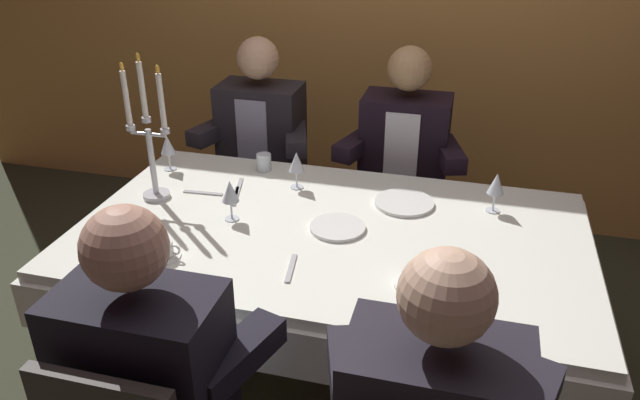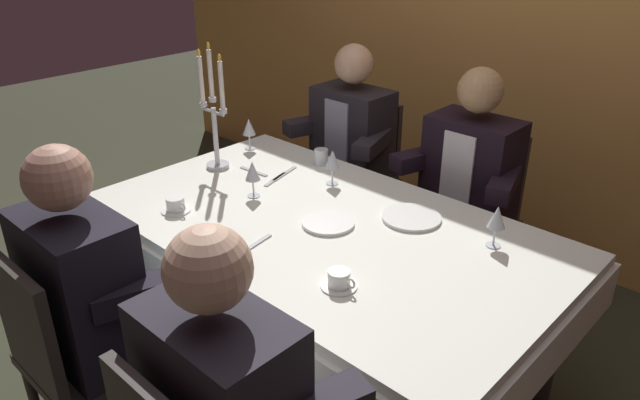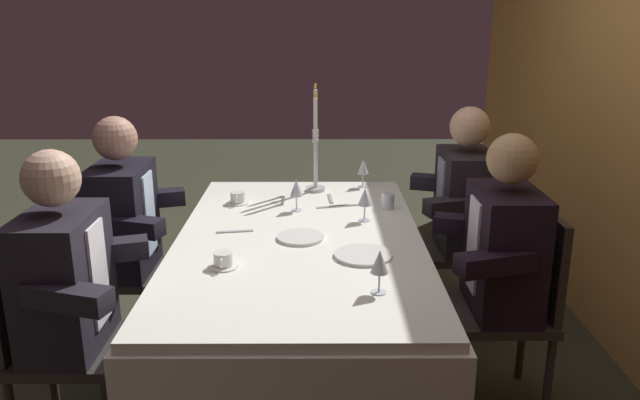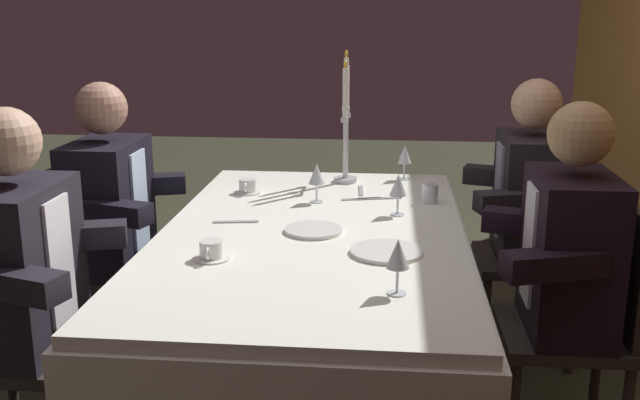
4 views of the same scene
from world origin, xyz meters
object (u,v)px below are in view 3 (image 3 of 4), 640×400
object	(u,v)px
seated_diner_1	(121,218)
coffee_cup_1	(223,261)
seated_diner_3	(62,280)
wine_glass_2	(296,189)
wine_glass_3	(363,167)
water_tumbler_0	(388,201)
dinner_plate_0	(301,237)
coffee_cup_0	(238,198)
candelabra	(316,147)
seated_diner_2	(506,250)
dinner_plate_1	(363,255)
dining_table	(299,261)
wine_glass_1	(365,198)
seated_diner_0	(466,200)
wine_glass_0	(380,263)

from	to	relation	value
seated_diner_1	coffee_cup_1	bearing A→B (deg)	43.25
seated_diner_3	wine_glass_2	bearing A→B (deg)	134.65
wine_glass_3	water_tumbler_0	distance (m)	0.44
coffee_cup_1	seated_diner_1	distance (m)	0.87
dinner_plate_0	coffee_cup_0	distance (m)	0.64
candelabra	coffee_cup_0	bearing A→B (deg)	-59.16
seated_diner_2	dinner_plate_1	bearing A→B (deg)	-82.34
dining_table	seated_diner_1	xyz separation A→B (m)	(-0.28, -0.89, 0.11)
wine_glass_3	coffee_cup_0	xyz separation A→B (m)	(0.32, -0.68, -0.09)
candelabra	wine_glass_2	size ratio (longest dim) A/B	3.67
wine_glass_1	coffee_cup_0	world-z (taller)	wine_glass_1
wine_glass_3	seated_diner_0	xyz separation A→B (m)	(0.25, 0.54, -0.12)
wine_glass_0	wine_glass_1	bearing A→B (deg)	179.58
candelabra	seated_diner_3	xyz separation A→B (m)	(1.23, -0.96, -0.25)
wine_glass_0	seated_diner_0	bearing A→B (deg)	153.75
dinner_plate_1	wine_glass_1	size ratio (longest dim) A/B	1.47
wine_glass_3	coffee_cup_1	bearing A→B (deg)	-28.12
wine_glass_3	wine_glass_2	bearing A→B (deg)	-39.20
wine_glass_0	wine_glass_3	bearing A→B (deg)	178.39
dining_table	candelabra	distance (m)	0.85
water_tumbler_0	wine_glass_0	bearing A→B (deg)	-7.88
candelabra	seated_diner_1	bearing A→B (deg)	-63.48
dining_table	dinner_plate_1	bearing A→B (deg)	48.39
dining_table	seated_diner_3	distance (m)	1.01
wine_glass_2	coffee_cup_0	size ratio (longest dim) A/B	1.24
wine_glass_3	seated_diner_3	distance (m)	1.80
dinner_plate_1	seated_diner_0	world-z (taller)	seated_diner_0
water_tumbler_0	seated_diner_2	xyz separation A→B (m)	(0.58, 0.44, -0.04)
seated_diner_3	dining_table	bearing A→B (deg)	117.63
coffee_cup_1	seated_diner_2	size ratio (longest dim) A/B	0.11
dinner_plate_1	dining_table	bearing A→B (deg)	-131.61
dinner_plate_0	seated_diner_1	distance (m)	0.95
wine_glass_1	seated_diner_2	size ratio (longest dim) A/B	0.13
seated_diner_0	wine_glass_3	bearing A→B (deg)	-114.58
seated_diner_2	seated_diner_3	size ratio (longest dim) A/B	1.00
dinner_plate_1	wine_glass_0	distance (m)	0.37
candelabra	seated_diner_2	size ratio (longest dim) A/B	0.49
dining_table	water_tumbler_0	distance (m)	0.63
wine_glass_2	seated_diner_2	world-z (taller)	seated_diner_2
dining_table	seated_diner_1	size ratio (longest dim) A/B	1.56
seated_diner_1	candelabra	bearing A→B (deg)	116.52
dinner_plate_1	wine_glass_1	bearing A→B (deg)	175.36
dinner_plate_1	coffee_cup_1	distance (m)	0.57
candelabra	water_tumbler_0	size ratio (longest dim) A/B	7.70
dinner_plate_1	seated_diner_2	bearing A→B (deg)	97.66
dinner_plate_0	wine_glass_3	bearing A→B (deg)	158.72
coffee_cup_0	seated_diner_1	world-z (taller)	seated_diner_1
dinner_plate_0	wine_glass_2	distance (m)	0.43
seated_diner_0	seated_diner_1	size ratio (longest dim) A/B	1.00
dining_table	seated_diner_2	xyz separation A→B (m)	(0.16, 0.89, 0.11)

